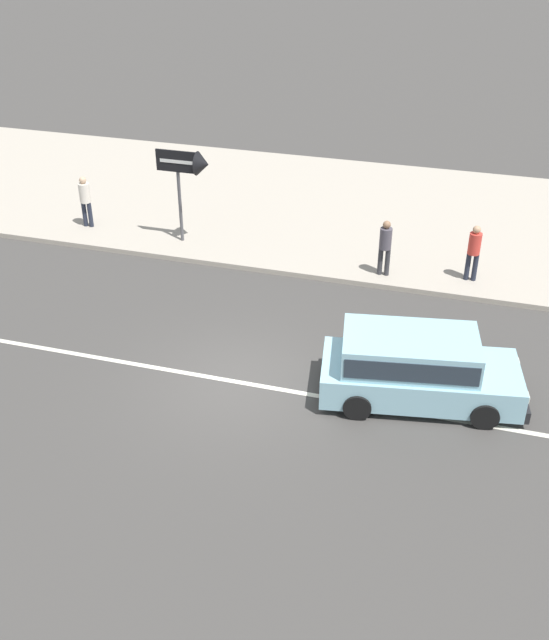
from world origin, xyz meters
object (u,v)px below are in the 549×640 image
Objects in this scene: minivan_pale_blue_0 at (416,366)px; pedestrian_by_shop at (385,244)px; pedestrian_near_clock at (85,198)px; pedestrian_mid_kerb at (474,249)px; arrow_signboard at (195,167)px.

pedestrian_by_shop is (-1.54, 5.37, 0.26)m from minivan_pale_blue_0.
pedestrian_mid_kerb is at bearing -1.52° from pedestrian_near_clock.
pedestrian_mid_kerb is 2.42m from pedestrian_by_shop.
minivan_pale_blue_0 is 12.74m from pedestrian_near_clock.
arrow_signboard is 5.97m from pedestrian_by_shop.
arrow_signboard reaches higher than pedestrian_near_clock.
minivan_pale_blue_0 is at bearing -38.81° from arrow_signboard.
pedestrian_by_shop reaches higher than pedestrian_mid_kerb.
minivan_pale_blue_0 is 5.60m from pedestrian_by_shop.
pedestrian_near_clock is at bearing 151.59° from minivan_pale_blue_0.
minivan_pale_blue_0 is 2.80× the size of pedestrian_by_shop.
minivan_pale_blue_0 is 5.81m from pedestrian_mid_kerb.
pedestrian_near_clock is 1.02× the size of pedestrian_mid_kerb.
pedestrian_mid_kerb is (8.15, -0.13, -1.47)m from arrow_signboard.
arrow_signboard reaches higher than pedestrian_by_shop.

